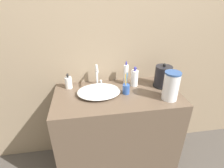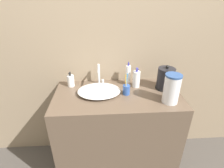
{
  "view_description": "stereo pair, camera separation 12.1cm",
  "coord_description": "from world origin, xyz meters",
  "px_view_note": "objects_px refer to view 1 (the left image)",
  "views": [
    {
      "loc": [
        -0.25,
        -0.99,
        1.63
      ],
      "look_at": [
        -0.05,
        0.28,
        0.95
      ],
      "focal_mm": 28.0,
      "sensor_mm": 36.0,
      "label": 1
    },
    {
      "loc": [
        -0.13,
        -1.0,
        1.63
      ],
      "look_at": [
        -0.05,
        0.28,
        0.95
      ],
      "focal_mm": 28.0,
      "sensor_mm": 36.0,
      "label": 2
    }
  ],
  "objects_px": {
    "shampoo_bottle": "(126,74)",
    "water_pitcher": "(171,86)",
    "lotion_bottle": "(134,78)",
    "toothbrush_cup": "(126,89)",
    "mouthwash_bottle": "(68,82)",
    "faucet": "(97,74)",
    "electric_kettle": "(163,77)"
  },
  "relations": [
    {
      "from": "shampoo_bottle",
      "to": "water_pitcher",
      "type": "distance_m",
      "value": 0.44
    },
    {
      "from": "lotion_bottle",
      "to": "toothbrush_cup",
      "type": "bearing_deg",
      "value": -129.31
    },
    {
      "from": "lotion_bottle",
      "to": "shampoo_bottle",
      "type": "bearing_deg",
      "value": 137.68
    },
    {
      "from": "mouthwash_bottle",
      "to": "water_pitcher",
      "type": "relative_size",
      "value": 0.59
    },
    {
      "from": "toothbrush_cup",
      "to": "lotion_bottle",
      "type": "relative_size",
      "value": 1.02
    },
    {
      "from": "toothbrush_cup",
      "to": "water_pitcher",
      "type": "relative_size",
      "value": 0.8
    },
    {
      "from": "faucet",
      "to": "lotion_bottle",
      "type": "bearing_deg",
      "value": -9.07
    },
    {
      "from": "faucet",
      "to": "shampoo_bottle",
      "type": "xyz_separation_m",
      "value": [
        0.27,
        0.01,
        -0.02
      ]
    },
    {
      "from": "toothbrush_cup",
      "to": "mouthwash_bottle",
      "type": "distance_m",
      "value": 0.52
    },
    {
      "from": "toothbrush_cup",
      "to": "shampoo_bottle",
      "type": "relative_size",
      "value": 0.83
    },
    {
      "from": "faucet",
      "to": "toothbrush_cup",
      "type": "height_order",
      "value": "faucet"
    },
    {
      "from": "electric_kettle",
      "to": "shampoo_bottle",
      "type": "relative_size",
      "value": 0.99
    },
    {
      "from": "electric_kettle",
      "to": "water_pitcher",
      "type": "xyz_separation_m",
      "value": [
        -0.03,
        -0.22,
        0.03
      ]
    },
    {
      "from": "lotion_bottle",
      "to": "faucet",
      "type": "bearing_deg",
      "value": 170.93
    },
    {
      "from": "toothbrush_cup",
      "to": "water_pitcher",
      "type": "xyz_separation_m",
      "value": [
        0.33,
        -0.14,
        0.07
      ]
    },
    {
      "from": "shampoo_bottle",
      "to": "faucet",
      "type": "bearing_deg",
      "value": -178.41
    },
    {
      "from": "lotion_bottle",
      "to": "mouthwash_bottle",
      "type": "xyz_separation_m",
      "value": [
        -0.6,
        0.05,
        -0.02
      ]
    },
    {
      "from": "shampoo_bottle",
      "to": "lotion_bottle",
      "type": "bearing_deg",
      "value": -42.32
    },
    {
      "from": "faucet",
      "to": "water_pitcher",
      "type": "xyz_separation_m",
      "value": [
        0.56,
        -0.32,
        0.0
      ]
    },
    {
      "from": "faucet",
      "to": "water_pitcher",
      "type": "relative_size",
      "value": 0.84
    },
    {
      "from": "electric_kettle",
      "to": "lotion_bottle",
      "type": "relative_size",
      "value": 1.21
    },
    {
      "from": "toothbrush_cup",
      "to": "mouthwash_bottle",
      "type": "relative_size",
      "value": 1.34
    },
    {
      "from": "electric_kettle",
      "to": "toothbrush_cup",
      "type": "xyz_separation_m",
      "value": [
        -0.36,
        -0.08,
        -0.05
      ]
    },
    {
      "from": "shampoo_bottle",
      "to": "water_pitcher",
      "type": "xyz_separation_m",
      "value": [
        0.29,
        -0.33,
        0.02
      ]
    },
    {
      "from": "electric_kettle",
      "to": "toothbrush_cup",
      "type": "bearing_deg",
      "value": -167.45
    },
    {
      "from": "electric_kettle",
      "to": "water_pitcher",
      "type": "distance_m",
      "value": 0.22
    },
    {
      "from": "toothbrush_cup",
      "to": "water_pitcher",
      "type": "distance_m",
      "value": 0.36
    },
    {
      "from": "faucet",
      "to": "electric_kettle",
      "type": "bearing_deg",
      "value": -10.19
    },
    {
      "from": "shampoo_bottle",
      "to": "water_pitcher",
      "type": "relative_size",
      "value": 0.96
    },
    {
      "from": "faucet",
      "to": "electric_kettle",
      "type": "height_order",
      "value": "electric_kettle"
    },
    {
      "from": "lotion_bottle",
      "to": "mouthwash_bottle",
      "type": "relative_size",
      "value": 1.32
    },
    {
      "from": "faucet",
      "to": "water_pitcher",
      "type": "bearing_deg",
      "value": -30.23
    }
  ]
}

